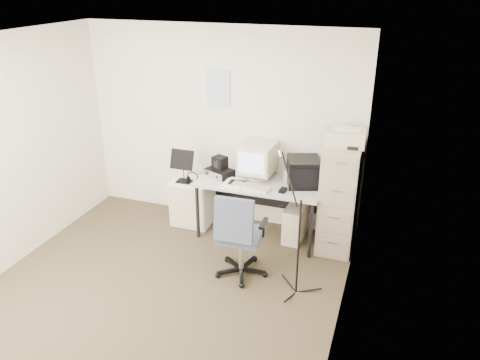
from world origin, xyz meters
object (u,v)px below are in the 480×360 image
(desk, at_px, (259,209))
(side_cart, at_px, (193,201))
(office_chair, at_px, (241,234))
(filing_cabinet, at_px, (339,198))

(desk, bearing_deg, side_cart, 178.55)
(desk, height_order, office_chair, office_chair)
(filing_cabinet, height_order, desk, filing_cabinet)
(desk, bearing_deg, office_chair, -86.01)
(filing_cabinet, xyz_separation_m, office_chair, (-0.89, -0.89, -0.15))
(filing_cabinet, bearing_deg, office_chair, -135.00)
(desk, relative_size, office_chair, 1.50)
(filing_cabinet, distance_m, side_cart, 1.90)
(office_chair, xyz_separation_m, side_cart, (-0.98, 0.88, -0.19))
(filing_cabinet, height_order, side_cart, filing_cabinet)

